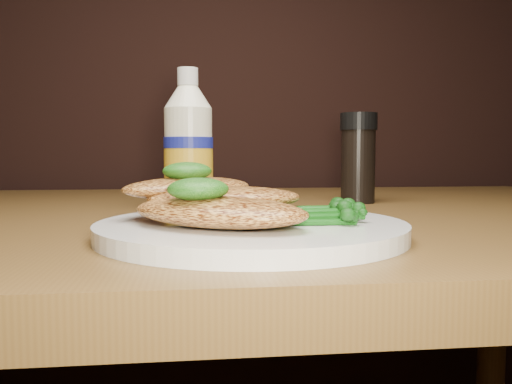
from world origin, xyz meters
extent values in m
cylinder|color=white|center=(-0.04, 0.82, 0.76)|extent=(0.27, 0.27, 0.01)
ellipsoid|color=#CD8D41|center=(-0.07, 0.79, 0.78)|extent=(0.18, 0.16, 0.03)
ellipsoid|color=#CD8D41|center=(-0.06, 0.84, 0.78)|extent=(0.15, 0.08, 0.02)
ellipsoid|color=#CD8D41|center=(-0.09, 0.87, 0.79)|extent=(0.15, 0.13, 0.02)
ellipsoid|color=#073309|center=(-0.08, 0.79, 0.80)|extent=(0.05, 0.05, 0.02)
ellipsoid|color=#073309|center=(-0.09, 0.86, 0.81)|extent=(0.05, 0.05, 0.02)
camera|label=1|loc=(-0.09, 0.36, 0.83)|focal=37.01mm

